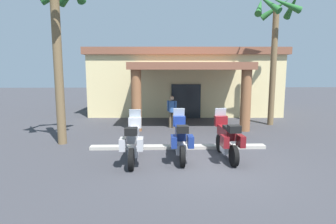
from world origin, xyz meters
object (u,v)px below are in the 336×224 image
motorcycle_maroon (227,138)px  palm_tree_roadside (55,14)px  motel_building (183,81)px  palm_tree_near_portico (275,29)px  pedestrian (172,110)px  motorcycle_silver (133,141)px  motorcycle_blue (181,139)px

motorcycle_maroon → palm_tree_roadside: bearing=67.3°
motel_building → palm_tree_near_portico: palm_tree_near_portico is taller
motel_building → motorcycle_maroon: bearing=-85.8°
pedestrian → palm_tree_roadside: size_ratio=0.24×
motel_building → pedestrian: (-1.08, -6.27, -1.26)m
palm_tree_roadside → motorcycle_silver: bearing=-37.7°
motel_building → palm_tree_near_portico: 7.66m
motorcycle_maroon → pedestrian: (-1.62, 5.23, 0.25)m
palm_tree_roadside → pedestrian: bearing=34.0°
pedestrian → motorcycle_maroon: bearing=-136.4°
motorcycle_blue → palm_tree_roadside: 6.71m
motel_building → motorcycle_blue: 11.63m
pedestrian → palm_tree_near_portico: size_ratio=0.24×
motorcycle_blue → motorcycle_maroon: same height
motel_building → palm_tree_roadside: bearing=-119.6°
motorcycle_silver → motel_building: bearing=-12.7°
motorcycle_maroon → motel_building: bearing=-1.0°
motel_building → palm_tree_near_portico: size_ratio=1.85×
motel_building → pedestrian: size_ratio=7.81×
palm_tree_near_portico → pedestrian: bearing=-173.3°
motorcycle_silver → palm_tree_near_portico: size_ratio=0.32×
palm_tree_roadside → motorcycle_blue: bearing=-24.6°
motorcycle_blue → pedestrian: size_ratio=1.35×
motorcycle_silver → palm_tree_roadside: size_ratio=0.33×
motel_building → motorcycle_blue: motel_building is taller
motorcycle_blue → palm_tree_near_portico: size_ratio=0.32×
palm_tree_roadside → motel_building: bearing=58.8°
motorcycle_silver → motorcycle_maroon: bearing=-85.7°
motel_building → motorcycle_blue: bearing=-93.5°
palm_tree_near_portico → palm_tree_roadside: palm_tree_near_portico is taller
motorcycle_silver → motorcycle_maroon: size_ratio=1.00×
motorcycle_silver → motorcycle_blue: size_ratio=1.00×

